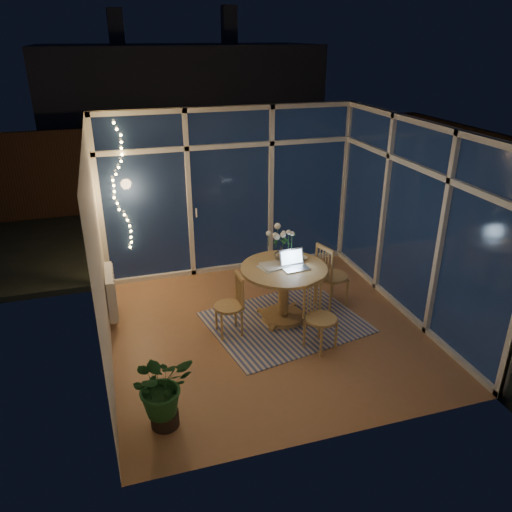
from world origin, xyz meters
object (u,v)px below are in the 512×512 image
Objects in this scene: chair_left at (229,305)px; laptop at (296,260)px; dining_table at (283,294)px; chair_front at (321,317)px; flower_vase at (281,253)px; chair_right at (333,275)px; potted_plant at (163,394)px.

laptop is at bearing 90.86° from chair_left.
dining_table is 1.32× the size of chair_front.
dining_table is 0.80m from chair_left.
flower_vase reaches higher than chair_left.
chair_front is 1.10m from flower_vase.
chair_right is 1.11× the size of chair_front.
chair_right is at bearing 33.59° from potted_plant.
chair_front is 2.57× the size of laptop.
chair_front is at bearing -88.18° from laptop.
laptop reaches higher than chair_left.
dining_table is 3.38× the size of laptop.
chair_left is 1.10× the size of potted_plant.
chair_left is at bearing -156.65° from flower_vase.
chair_front reaches higher than dining_table.
chair_left is (-0.79, -0.14, 0.03)m from dining_table.
potted_plant is (-1.84, -1.78, -0.50)m from flower_vase.
chair_right is at bearing -4.86° from flower_vase.
laptop reaches higher than dining_table.
chair_right is 0.81m from laptop.
potted_plant is at bearing -139.07° from dining_table.
chair_right is at bearing 33.35° from chair_front.
flower_vase is at bearing 80.00° from dining_table.
laptop is (0.13, -0.08, 0.51)m from dining_table.
laptop reaches higher than flower_vase.
flower_vase is (-0.74, 0.06, 0.40)m from chair_right.
chair_right is 0.85m from flower_vase.
chair_right reaches higher than chair_front.
dining_table is at bearing -100.00° from flower_vase.
dining_table reaches higher than potted_plant.
dining_table is 2.38m from potted_plant.
chair_left reaches higher than potted_plant.
laptop is 2.48m from potted_plant.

